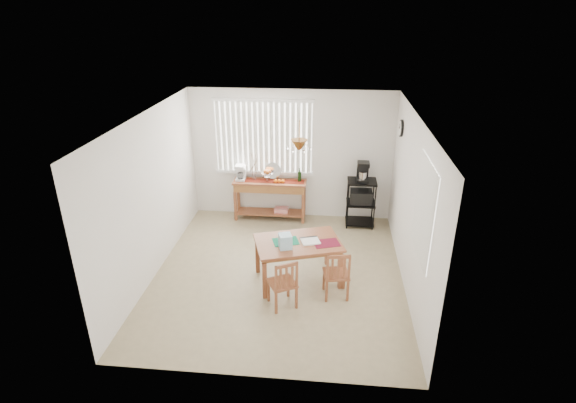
# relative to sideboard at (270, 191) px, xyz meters

# --- Properties ---
(ground) EXTENTS (4.00, 4.50, 0.01)m
(ground) POSITION_rel_sideboard_xyz_m (0.40, -2.02, -0.62)
(ground) COLOR tan
(room_shell) EXTENTS (4.20, 4.70, 2.70)m
(room_shell) POSITION_rel_sideboard_xyz_m (0.41, -2.01, 1.08)
(room_shell) COLOR white
(room_shell) RESTS_ON ground
(sideboard) EXTENTS (1.46, 0.41, 0.82)m
(sideboard) POSITION_rel_sideboard_xyz_m (0.00, 0.00, 0.00)
(sideboard) COLOR brown
(sideboard) RESTS_ON ground
(sideboard_items) EXTENTS (1.38, 0.34, 0.63)m
(sideboard_items) POSITION_rel_sideboard_xyz_m (-0.24, 0.01, 0.33)
(sideboard_items) COLOR maroon
(sideboard_items) RESTS_ON sideboard
(wire_cart) EXTENTS (0.55, 0.44, 0.94)m
(wire_cart) POSITION_rel_sideboard_xyz_m (1.80, -0.11, -0.05)
(wire_cart) COLOR black
(wire_cart) RESTS_ON ground
(cart_items) EXTENTS (0.22, 0.27, 0.39)m
(cart_items) POSITION_rel_sideboard_xyz_m (1.80, -0.10, 0.50)
(cart_items) COLOR black
(cart_items) RESTS_ON wire_cart
(dining_table) EXTENTS (1.48, 1.18, 0.69)m
(dining_table) POSITION_rel_sideboard_xyz_m (0.73, -2.18, -0.00)
(dining_table) COLOR brown
(dining_table) RESTS_ON ground
(table_items) EXTENTS (1.08, 0.50, 0.22)m
(table_items) POSITION_rel_sideboard_xyz_m (0.64, -2.33, 0.16)
(table_items) COLOR #16805A
(table_items) RESTS_ON dining_table
(chair_left) EXTENTS (0.49, 0.49, 0.79)m
(chair_left) POSITION_rel_sideboard_xyz_m (0.57, -2.89, -0.23)
(chair_left) COLOR brown
(chair_left) RESTS_ON ground
(chair_right) EXTENTS (0.42, 0.42, 0.80)m
(chair_right) POSITION_rel_sideboard_xyz_m (1.33, -2.58, -0.23)
(chair_right) COLOR brown
(chair_right) RESTS_ON ground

